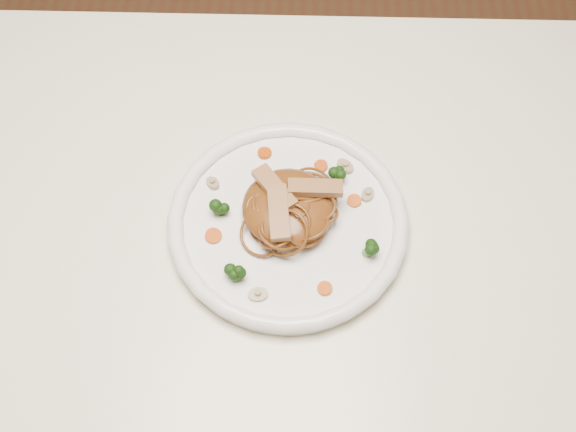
{
  "coord_description": "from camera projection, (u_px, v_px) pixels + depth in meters",
  "views": [
    {
      "loc": [
        0.07,
        -0.46,
        1.58
      ],
      "look_at": [
        0.05,
        0.02,
        0.78
      ],
      "focal_mm": 46.86,
      "sensor_mm": 36.0,
      "label": 1
    }
  ],
  "objects": [
    {
      "name": "mushroom_2",
      "position": [
        213.0,
        183.0,
        0.97
      ],
      "size": [
        0.03,
        0.03,
        0.01
      ],
      "primitive_type": "cylinder",
      "rotation": [
        0.0,
        0.0,
        -0.89
      ],
      "color": "tan",
      "rests_on": "plate"
    },
    {
      "name": "carrot_3",
      "position": [
        265.0,
        153.0,
        1.0
      ],
      "size": [
        0.02,
        0.02,
        0.0
      ],
      "primitive_type": "cylinder",
      "rotation": [
        0.0,
        0.0,
        0.24
      ],
      "color": "#CB4A07",
      "rests_on": "plate"
    },
    {
      "name": "noodle_mound",
      "position": [
        288.0,
        207.0,
        0.94
      ],
      "size": [
        0.12,
        0.12,
        0.04
      ],
      "primitive_type": "ellipsoid",
      "rotation": [
        0.0,
        0.0,
        0.07
      ],
      "color": "brown",
      "rests_on": "plate"
    },
    {
      "name": "carrot_1",
      "position": [
        213.0,
        236.0,
        0.93
      ],
      "size": [
        0.03,
        0.03,
        0.0
      ],
      "primitive_type": "cylinder",
      "rotation": [
        0.0,
        0.0,
        0.23
      ],
      "color": "#CB4A07",
      "rests_on": "plate"
    },
    {
      "name": "broccoli_2",
      "position": [
        235.0,
        272.0,
        0.89
      ],
      "size": [
        0.03,
        0.03,
        0.03
      ],
      "primitive_type": null,
      "rotation": [
        0.0,
        0.0,
        0.06
      ],
      "color": "#143A0C",
      "rests_on": "plate"
    },
    {
      "name": "chicken_a",
      "position": [
        315.0,
        188.0,
        0.93
      ],
      "size": [
        0.07,
        0.02,
        0.01
      ],
      "primitive_type": "cube",
      "rotation": [
        0.0,
        0.0,
        0.03
      ],
      "color": "#A7794F",
      "rests_on": "noodle_mound"
    },
    {
      "name": "broccoli_1",
      "position": [
        220.0,
        206.0,
        0.94
      ],
      "size": [
        0.03,
        0.03,
        0.03
      ],
      "primitive_type": null,
      "rotation": [
        0.0,
        0.0,
        -0.4
      ],
      "color": "#143A0C",
      "rests_on": "plate"
    },
    {
      "name": "chicken_c",
      "position": [
        279.0,
        213.0,
        0.91
      ],
      "size": [
        0.03,
        0.08,
        0.01
      ],
      "primitive_type": "cube",
      "rotation": [
        0.0,
        0.0,
        4.82
      ],
      "color": "#A7794F",
      "rests_on": "noodle_mound"
    },
    {
      "name": "carrot_4",
      "position": [
        325.0,
        288.0,
        0.9
      ],
      "size": [
        0.02,
        0.02,
        0.0
      ],
      "primitive_type": "cylinder",
      "rotation": [
        0.0,
        0.0,
        -0.38
      ],
      "color": "#CB4A07",
      "rests_on": "plate"
    },
    {
      "name": "mushroom_3",
      "position": [
        345.0,
        166.0,
        0.99
      ],
      "size": [
        0.04,
        0.04,
        0.01
      ],
      "primitive_type": "cylinder",
      "rotation": [
        0.0,
        0.0,
        2.3
      ],
      "color": "tan",
      "rests_on": "plate"
    },
    {
      "name": "broccoli_0",
      "position": [
        337.0,
        172.0,
        0.97
      ],
      "size": [
        0.03,
        0.03,
        0.03
      ],
      "primitive_type": null,
      "rotation": [
        0.0,
        0.0,
        -0.14
      ],
      "color": "#143A0C",
      "rests_on": "plate"
    },
    {
      "name": "carrot_2",
      "position": [
        354.0,
        201.0,
        0.96
      ],
      "size": [
        0.02,
        0.02,
        0.0
      ],
      "primitive_type": "cylinder",
      "rotation": [
        0.0,
        0.0,
        -0.01
      ],
      "color": "#CB4A07",
      "rests_on": "plate"
    },
    {
      "name": "ground",
      "position": [
        262.0,
        413.0,
        1.59
      ],
      "size": [
        4.0,
        4.0,
        0.0
      ],
      "primitive_type": "plane",
      "color": "brown",
      "rests_on": "ground"
    },
    {
      "name": "plate",
      "position": [
        288.0,
        225.0,
        0.95
      ],
      "size": [
        0.39,
        0.39,
        0.02
      ],
      "primitive_type": "cylinder",
      "rotation": [
        0.0,
        0.0,
        0.38
      ],
      "color": "white",
      "rests_on": "table"
    },
    {
      "name": "carrot_0",
      "position": [
        321.0,
        166.0,
        0.99
      ],
      "size": [
        0.02,
        0.02,
        0.0
      ],
      "primitive_type": "cylinder",
      "rotation": [
        0.0,
        0.0,
        0.31
      ],
      "color": "#CB4A07",
      "rests_on": "plate"
    },
    {
      "name": "mushroom_1",
      "position": [
        368.0,
        195.0,
        0.96
      ],
      "size": [
        0.03,
        0.03,
        0.01
      ],
      "primitive_type": "cylinder",
      "rotation": [
        0.0,
        0.0,
        1.16
      ],
      "color": "tan",
      "rests_on": "plate"
    },
    {
      "name": "table",
      "position": [
        248.0,
        277.0,
        1.03
      ],
      "size": [
        1.2,
        0.8,
        0.75
      ],
      "color": "beige",
      "rests_on": "ground"
    },
    {
      "name": "broccoli_3",
      "position": [
        368.0,
        248.0,
        0.91
      ],
      "size": [
        0.03,
        0.03,
        0.03
      ],
      "primitive_type": null,
      "rotation": [
        0.0,
        0.0,
        0.14
      ],
      "color": "#143A0C",
      "rests_on": "plate"
    },
    {
      "name": "chicken_b",
      "position": [
        274.0,
        188.0,
        0.93
      ],
      "size": [
        0.06,
        0.07,
        0.01
      ],
      "primitive_type": "cube",
      "rotation": [
        0.0,
        0.0,
        2.21
      ],
      "color": "#A7794F",
      "rests_on": "noodle_mound"
    },
    {
      "name": "mushroom_0",
      "position": [
        258.0,
        294.0,
        0.89
      ],
      "size": [
        0.03,
        0.03,
        0.01
      ],
      "primitive_type": "cylinder",
      "rotation": [
        0.0,
        0.0,
        0.15
      ],
      "color": "tan",
      "rests_on": "plate"
    }
  ]
}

